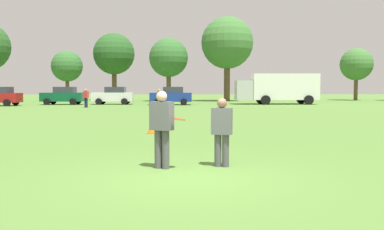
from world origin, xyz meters
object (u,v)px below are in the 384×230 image
player_thrower (162,125)px  box_truck (278,87)px  traffic_cone (151,127)px  bystander_sideline_watcher (86,97)px  frisbee (179,119)px  parked_car_mid_right (114,95)px  player_defender (222,128)px  bystander_field_marshal (159,97)px  parked_car_center (63,96)px  parked_car_near_right (171,96)px

player_thrower → box_truck: 35.33m
traffic_cone → bystander_sideline_watcher: 21.46m
traffic_cone → player_thrower: bearing=-86.0°
frisbee → parked_car_mid_right: bearing=99.4°
player_defender → bystander_field_marshal: bearing=93.8°
frisbee → parked_car_mid_right: 34.61m
box_truck → parked_car_center: bearing=178.6°
parked_car_center → bystander_field_marshal: parked_car_center is taller
traffic_cone → box_truck: 29.24m
traffic_cone → bystander_field_marshal: bystander_field_marshal is taller
player_thrower → parked_car_near_right: size_ratio=0.40×
parked_car_near_right → bystander_field_marshal: size_ratio=2.63×
parked_car_mid_right → box_truck: 17.23m
bystander_sideline_watcher → bystander_field_marshal: bystander_sideline_watcher is taller
parked_car_mid_right → box_truck: (17.20, -0.70, 0.83)m
player_thrower → box_truck: bearing=70.3°
parked_car_mid_right → player_defender: bearing=-78.9°
parked_car_mid_right → box_truck: size_ratio=0.50×
box_truck → bystander_sideline_watcher: 19.70m
player_thrower → parked_car_near_right: 32.44m
parked_car_near_right → bystander_sideline_watcher: size_ratio=2.59×
player_thrower → traffic_cone: bearing=94.0°
parked_car_mid_right → bystander_sideline_watcher: size_ratio=2.59×
parked_car_mid_right → bystander_field_marshal: 8.24m
player_thrower → bystander_sideline_watcher: 28.14m
parked_car_center → bystander_sideline_watcher: bearing=-61.3°
player_defender → box_truck: box_truck is taller
parked_car_center → bystander_field_marshal: size_ratio=2.63×
parked_car_mid_right → box_truck: box_truck is taller
bystander_field_marshal → frisbee: bearing=-88.3°
parked_car_center → parked_car_mid_right: 5.12m
parked_car_near_right → box_truck: box_truck is taller
player_defender → parked_car_near_right: bearing=91.1°
player_thrower → parked_car_mid_right: (-5.28, 33.95, -0.03)m
parked_car_center → parked_car_near_right: 11.18m
player_defender → parked_car_near_right: 32.32m
box_truck → bystander_field_marshal: bearing=-154.2°
player_thrower → box_truck: size_ratio=0.20×
parked_car_mid_right → parked_car_near_right: same height
parked_car_mid_right → parked_car_near_right: (5.98, -1.52, 0.00)m
traffic_cone → parked_car_mid_right: (-4.81, 27.14, 0.69)m
frisbee → parked_car_center: size_ratio=0.06×
bystander_field_marshal → box_truck: bearing=25.8°
traffic_cone → box_truck: bearing=64.9°
bystander_field_marshal → bystander_sideline_watcher: bearing=179.8°
player_thrower → bystander_sideline_watcher: size_ratio=1.02×
parked_car_mid_right → bystander_field_marshal: (4.83, -6.68, -0.01)m
parked_car_mid_right → bystander_field_marshal: bearing=-54.2°
frisbee → box_truck: size_ratio=0.03×
parked_car_center → bystander_sideline_watcher: (3.56, -6.50, 0.01)m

